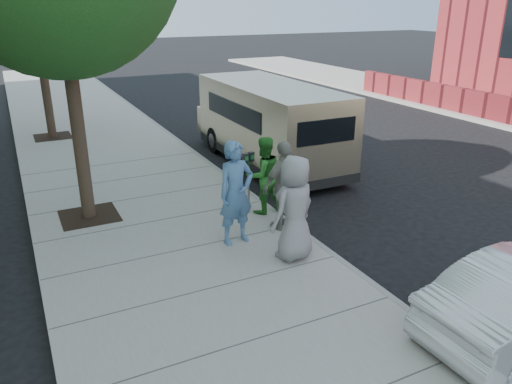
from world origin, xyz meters
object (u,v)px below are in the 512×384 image
person_gray_shirt (295,208)px  person_striped_polo (285,186)px  person_officer (236,193)px  van (268,123)px  parking_meter (248,169)px  person_green_shirt (264,175)px

person_gray_shirt → person_striped_polo: size_ratio=1.04×
person_officer → person_striped_polo: (1.13, 0.15, -0.09)m
person_officer → person_striped_polo: person_officer is taller
van → person_gray_shirt: 6.06m
van → person_officer: 5.47m
parking_meter → person_officer: person_officer is taller
person_green_shirt → parking_meter: bearing=-46.7°
person_gray_shirt → person_striped_polo: person_gray_shirt is taller
parking_meter → person_green_shirt: bearing=-57.0°
person_officer → person_gray_shirt: person_officer is taller
van → person_gray_shirt: bearing=-112.9°
person_officer → person_green_shirt: 1.56m
parking_meter → person_gray_shirt: bearing=-109.3°
van → person_green_shirt: 3.97m
van → person_green_shirt: bearing=-118.7°
parking_meter → person_gray_shirt: 2.35m
van → person_striped_polo: (-1.93, -4.38, -0.18)m
person_green_shirt → person_officer: bearing=39.7°
parking_meter → van: (2.18, 3.22, 0.13)m
parking_meter → person_striped_polo: (0.25, -1.16, -0.05)m
van → person_green_shirt: van is taller
person_gray_shirt → person_striped_polo: bearing=-129.5°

